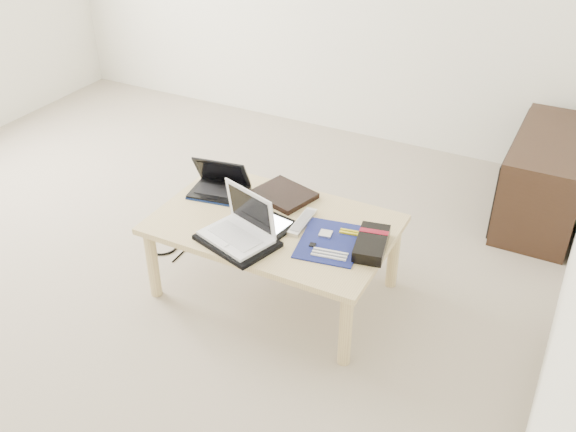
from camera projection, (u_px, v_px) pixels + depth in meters
The scene contains 14 objects.
ground at pixel (140, 263), 3.37m from camera, with size 4.00×4.00×0.00m, color #AD9E8C.
coffee_table at pixel (274, 230), 3.01m from camera, with size 1.10×0.70×0.40m.
media_cabinet at pixel (545, 177), 3.64m from camera, with size 0.41×0.90×0.50m.
book at pixel (284, 195), 3.16m from camera, with size 0.32×0.29×0.03m.
netbook at pixel (220, 186), 3.18m from camera, with size 0.30×0.24×0.18m.
tablet at pixel (263, 224), 2.95m from camera, with size 0.30×0.25×0.01m.
remote at pixel (302, 222), 2.96m from camera, with size 0.07×0.24×0.02m.
neoprene_sleeve at pixel (237, 241), 2.83m from camera, with size 0.33×0.24×0.02m, color black.
white_laptop at pixel (241, 227), 2.82m from camera, with size 0.35×0.29×0.22m.
motherboard at pixel (331, 242), 2.84m from camera, with size 0.32×0.37×0.02m.
gpu_box at pixel (372, 244), 2.78m from camera, with size 0.18×0.28×0.06m.
cable_coil at pixel (244, 215), 3.02m from camera, with size 0.11×0.11×0.01m, color black.
floor_cable_coil at pixel (163, 246), 3.50m from camera, with size 0.17×0.17×0.01m, color black.
floor_cable_trail at pixel (190, 245), 3.51m from camera, with size 0.01×0.01×0.34m, color black.
Camera 1 is at (1.93, -2.04, 2.04)m, focal length 40.00 mm.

